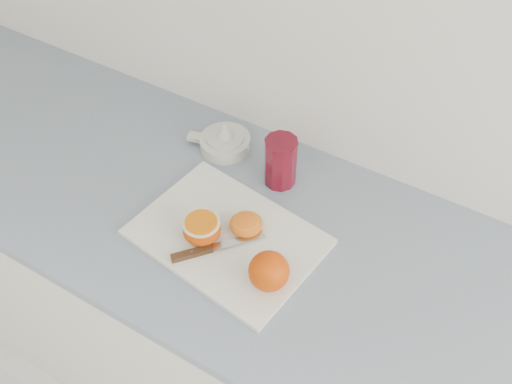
% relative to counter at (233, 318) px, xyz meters
% --- Properties ---
extents(counter, '(2.44, 0.64, 0.89)m').
position_rel_counter_xyz_m(counter, '(0.00, 0.00, 0.00)').
color(counter, white).
rests_on(counter, ground).
extents(cutting_board, '(0.42, 0.32, 0.01)m').
position_rel_counter_xyz_m(cutting_board, '(0.03, -0.05, 0.45)').
color(cutting_board, silver).
rests_on(cutting_board, counter).
extents(whole_orange, '(0.08, 0.08, 0.08)m').
position_rel_counter_xyz_m(whole_orange, '(0.17, -0.11, 0.50)').
color(whole_orange, '#D33500').
rests_on(whole_orange, cutting_board).
extents(half_orange, '(0.08, 0.08, 0.05)m').
position_rel_counter_xyz_m(half_orange, '(-0.01, -0.08, 0.48)').
color(half_orange, '#D33500').
rests_on(half_orange, cutting_board).
extents(squeezed_shell, '(0.07, 0.07, 0.03)m').
position_rel_counter_xyz_m(squeezed_shell, '(0.06, -0.02, 0.47)').
color(squeezed_shell, orange).
rests_on(squeezed_shell, cutting_board).
extents(paring_knife, '(0.14, 0.17, 0.01)m').
position_rel_counter_xyz_m(paring_knife, '(0.01, -0.12, 0.46)').
color(paring_knife, '#492E1D').
rests_on(paring_knife, cutting_board).
extents(citrus_juicer, '(0.16, 0.13, 0.08)m').
position_rel_counter_xyz_m(citrus_juicer, '(-0.13, 0.19, 0.47)').
color(citrus_juicer, white).
rests_on(citrus_juicer, counter).
extents(red_tumbler, '(0.08, 0.08, 0.13)m').
position_rel_counter_xyz_m(red_tumbler, '(0.05, 0.16, 0.50)').
color(red_tumbler, maroon).
rests_on(red_tumbler, counter).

